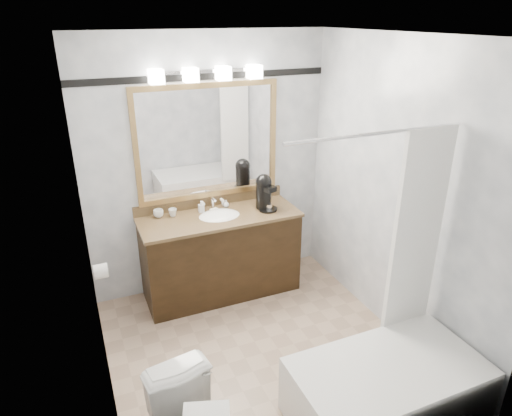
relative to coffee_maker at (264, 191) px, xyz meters
The scene contains 13 objects.
room 1.12m from the coffee_maker, 114.71° to the right, with size 2.42×2.62×2.52m.
vanity 0.75m from the coffee_maker, behind, with size 1.53×0.58×0.97m.
mirror 0.71m from the coffee_maker, 148.19° to the left, with size 1.40×0.04×1.10m.
vanity_light_bar 1.22m from the coffee_maker, 153.38° to the left, with size 1.02×0.14×0.12m.
accent_stripe 1.20m from the coffee_maker, 147.20° to the left, with size 2.40×0.01×0.06m, color black.
bathtub 2.04m from the coffee_maker, 87.16° to the right, with size 1.30×0.75×1.96m.
tp_roll 1.67m from the coffee_maker, 168.24° to the right, with size 0.12×0.12×0.11m, color white.
coffee_maker is the anchor object (origin of this frame).
cup_left 1.03m from the coffee_maker, 168.25° to the left, with size 0.09×0.09×0.07m, color white.
cup_right 0.90m from the coffee_maker, 168.41° to the left, with size 0.08×0.08×0.07m, color white.
soap_bottle_a 0.63m from the coffee_maker, 164.47° to the left, with size 0.05×0.05×0.11m, color white.
soap_bottle_b 0.41m from the coffee_maker, 151.07° to the left, with size 0.06×0.06×0.07m, color white.
soap_bar 0.52m from the coffee_maker, 163.82° to the left, with size 0.08×0.05×0.02m, color beige.
Camera 1 is at (-1.24, -2.76, 2.63)m, focal length 32.00 mm.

